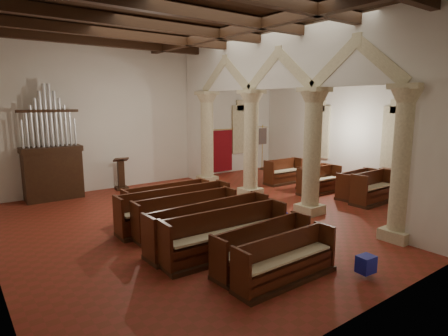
% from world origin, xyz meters
% --- Properties ---
extents(floor, '(14.00, 14.00, 0.00)m').
position_xyz_m(floor, '(0.00, 0.00, 0.00)').
color(floor, maroon).
rests_on(floor, ground).
extents(ceiling, '(14.00, 14.00, 0.00)m').
position_xyz_m(ceiling, '(0.00, 0.00, 6.00)').
color(ceiling, black).
rests_on(ceiling, wall_back).
extents(wall_back, '(14.00, 0.02, 6.00)m').
position_xyz_m(wall_back, '(0.00, 6.00, 3.00)').
color(wall_back, white).
rests_on(wall_back, floor).
extents(wall_front, '(14.00, 0.02, 6.00)m').
position_xyz_m(wall_front, '(0.00, -6.00, 3.00)').
color(wall_front, white).
rests_on(wall_front, floor).
extents(wall_right, '(0.02, 12.00, 6.00)m').
position_xyz_m(wall_right, '(7.00, 0.00, 3.00)').
color(wall_right, white).
rests_on(wall_right, floor).
extents(ceiling_beams, '(13.80, 11.80, 0.30)m').
position_xyz_m(ceiling_beams, '(0.00, 0.00, 5.82)').
color(ceiling_beams, '#301E0F').
rests_on(ceiling_beams, wall_back).
extents(arcade, '(0.90, 11.90, 6.00)m').
position_xyz_m(arcade, '(1.80, 0.00, 3.56)').
color(arcade, beige).
rests_on(arcade, floor).
extents(window_right_a, '(0.03, 1.00, 2.20)m').
position_xyz_m(window_right_a, '(6.98, -1.50, 2.20)').
color(window_right_a, '#377D5F').
rests_on(window_right_a, wall_right).
extents(window_right_b, '(0.03, 1.00, 2.20)m').
position_xyz_m(window_right_b, '(6.98, 2.50, 2.20)').
color(window_right_b, '#377D5F').
rests_on(window_right_b, wall_right).
extents(window_back, '(1.00, 0.03, 2.20)m').
position_xyz_m(window_back, '(5.00, 5.98, 2.20)').
color(window_back, '#377D5F').
rests_on(window_back, wall_back).
extents(pipe_organ, '(2.10, 0.85, 4.40)m').
position_xyz_m(pipe_organ, '(-4.50, 5.50, 1.37)').
color(pipe_organ, '#301E0F').
rests_on(pipe_organ, floor).
extents(lectern, '(0.61, 0.62, 1.39)m').
position_xyz_m(lectern, '(-1.87, 5.49, 0.57)').
color(lectern, '#361911').
rests_on(lectern, floor).
extents(dossal_curtain, '(1.80, 0.07, 2.17)m').
position_xyz_m(dossal_curtain, '(3.50, 5.92, 1.17)').
color(dossal_curtain, maroon).
rests_on(dossal_curtain, floor).
extents(processional_banner, '(0.55, 0.71, 2.42)m').
position_xyz_m(processional_banner, '(6.07, 5.49, 0.80)').
color(processional_banner, '#301E0F').
rests_on(processional_banner, floor).
extents(hymnal_box_a, '(0.38, 0.32, 0.36)m').
position_xyz_m(hymnal_box_a, '(-0.79, -5.23, 0.28)').
color(hymnal_box_a, '#161C9B').
rests_on(hymnal_box_a, floor).
extents(hymnal_box_b, '(0.34, 0.30, 0.28)m').
position_xyz_m(hymnal_box_b, '(0.22, -1.82, 0.24)').
color(hymnal_box_b, navy).
rests_on(hymnal_box_b, floor).
extents(hymnal_box_c, '(0.37, 0.33, 0.32)m').
position_xyz_m(hymnal_box_c, '(-0.19, -0.52, 0.26)').
color(hymnal_box_c, '#153E95').
rests_on(hymnal_box_c, floor).
extents(tube_heater_a, '(0.97, 0.31, 0.10)m').
position_xyz_m(tube_heater_a, '(-2.39, -4.43, 0.16)').
color(tube_heater_a, silver).
rests_on(tube_heater_a, floor).
extents(tube_heater_b, '(0.92, 0.16, 0.09)m').
position_xyz_m(tube_heater_b, '(-1.99, -3.38, 0.16)').
color(tube_heater_b, silver).
rests_on(tube_heater_b, floor).
extents(nave_pew_0, '(2.48, 0.67, 0.97)m').
position_xyz_m(nave_pew_0, '(-2.28, -4.37, 0.32)').
color(nave_pew_0, '#301E0F').
rests_on(nave_pew_0, floor).
extents(nave_pew_1, '(2.67, 0.82, 0.98)m').
position_xyz_m(nave_pew_1, '(-2.18, -3.59, 0.32)').
color(nave_pew_1, '#301E0F').
rests_on(nave_pew_1, floor).
extents(nave_pew_2, '(3.27, 0.88, 1.12)m').
position_xyz_m(nave_pew_2, '(-2.48, -2.63, 0.37)').
color(nave_pew_2, '#301E0F').
rests_on(nave_pew_2, floor).
extents(nave_pew_3, '(3.53, 0.88, 1.12)m').
position_xyz_m(nave_pew_3, '(-2.43, -1.88, 0.37)').
color(nave_pew_3, '#301E0F').
rests_on(nave_pew_3, floor).
extents(nave_pew_4, '(3.07, 0.77, 1.08)m').
position_xyz_m(nave_pew_4, '(-2.39, -0.65, 0.36)').
color(nave_pew_4, '#301E0F').
rests_on(nave_pew_4, floor).
extents(nave_pew_5, '(3.50, 0.81, 1.15)m').
position_xyz_m(nave_pew_5, '(-2.40, -0.06, 0.38)').
color(nave_pew_5, '#301E0F').
rests_on(nave_pew_5, floor).
extents(nave_pew_6, '(2.89, 0.68, 1.02)m').
position_xyz_m(nave_pew_6, '(-2.06, 1.09, 0.34)').
color(nave_pew_6, '#301E0F').
rests_on(nave_pew_6, floor).
extents(aisle_pew_0, '(1.92, 0.80, 1.15)m').
position_xyz_m(aisle_pew_0, '(4.62, -2.02, 0.39)').
color(aisle_pew_0, '#301E0F').
rests_on(aisle_pew_0, floor).
extents(aisle_pew_1, '(2.06, 0.82, 1.03)m').
position_xyz_m(aisle_pew_1, '(4.93, -1.14, 0.35)').
color(aisle_pew_1, '#301E0F').
rests_on(aisle_pew_1, floor).
extents(aisle_pew_2, '(1.99, 0.76, 1.07)m').
position_xyz_m(aisle_pew_2, '(4.25, 0.11, 0.36)').
color(aisle_pew_2, '#301E0F').
rests_on(aisle_pew_2, floor).
extents(aisle_pew_3, '(1.79, 0.72, 0.95)m').
position_xyz_m(aisle_pew_3, '(4.94, 0.94, 0.32)').
color(aisle_pew_3, '#301E0F').
rests_on(aisle_pew_3, floor).
extents(aisle_pew_4, '(1.82, 0.76, 1.09)m').
position_xyz_m(aisle_pew_4, '(4.41, 2.28, 0.37)').
color(aisle_pew_4, '#301E0F').
rests_on(aisle_pew_4, floor).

